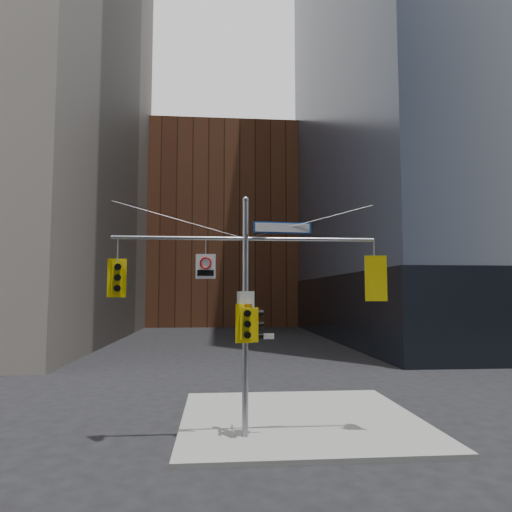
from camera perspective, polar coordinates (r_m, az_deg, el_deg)
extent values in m
plane|color=black|center=(12.54, -0.75, -24.93)|extent=(160.00, 160.00, 0.00)
cube|color=gray|center=(16.55, 5.53, -19.62)|extent=(8.00, 8.00, 0.15)
cube|color=black|center=(52.42, 28.66, -5.63)|extent=(36.40, 36.40, 6.00)
cube|color=brown|center=(70.41, -4.16, 3.15)|extent=(26.00, 20.00, 28.00)
cylinder|color=gray|center=(13.79, -1.34, -7.77)|extent=(0.18, 0.18, 7.20)
sphere|color=gray|center=(14.07, -1.31, 7.04)|extent=(0.20, 0.20, 0.20)
cylinder|color=gray|center=(13.89, -9.59, 2.23)|extent=(4.00, 0.11, 0.11)
cylinder|color=gray|center=(14.13, 6.80, 2.08)|extent=(4.00, 0.11, 0.11)
cylinder|color=gray|center=(13.52, -1.23, 2.36)|extent=(0.10, 0.70, 0.10)
cylinder|color=gray|center=(13.97, -9.56, 4.47)|extent=(4.00, 0.02, 1.12)
cylinder|color=gray|center=(14.21, 6.78, 4.28)|extent=(4.00, 0.02, 1.12)
cube|color=yellow|center=(14.06, -16.97, -2.62)|extent=(0.35, 0.28, 0.93)
cube|color=yellow|center=(14.22, -17.00, -2.64)|extent=(0.54, 0.18, 1.15)
cylinder|color=black|center=(13.90, -16.90, -1.31)|extent=(0.23, 0.19, 0.20)
cylinder|color=black|center=(13.97, -16.92, -1.33)|extent=(0.17, 0.06, 0.17)
cylinder|color=black|center=(13.88, -16.93, -2.59)|extent=(0.23, 0.19, 0.20)
cylinder|color=black|center=(13.95, -16.95, -2.60)|extent=(0.17, 0.06, 0.17)
cylinder|color=black|center=(13.88, -16.96, -3.88)|extent=(0.23, 0.19, 0.20)
cylinder|color=black|center=(13.95, -16.98, -3.88)|extent=(0.17, 0.06, 0.17)
cube|color=yellow|center=(14.59, 14.61, -2.74)|extent=(0.40, 0.31, 1.12)
cube|color=yellow|center=(14.40, 14.76, -2.71)|extent=(0.66, 0.14, 1.39)
cylinder|color=black|center=(14.81, 14.42, -1.32)|extent=(0.26, 0.20, 0.24)
cylinder|color=black|center=(14.73, 14.49, -1.30)|extent=(0.20, 0.05, 0.20)
cylinder|color=black|center=(14.80, 14.45, -2.77)|extent=(0.26, 0.20, 0.24)
cylinder|color=black|center=(14.71, 14.52, -2.76)|extent=(0.20, 0.05, 0.20)
cylinder|color=black|center=(14.79, 14.48, -4.22)|extent=(0.26, 0.20, 0.24)
cylinder|color=black|center=(14.70, 14.55, -4.22)|extent=(0.20, 0.05, 0.20)
cube|color=yellow|center=(13.82, -0.17, -8.60)|extent=(0.26, 0.35, 1.01)
cylinder|color=black|center=(13.80, 0.63, -7.20)|extent=(0.17, 0.22, 0.21)
cylinder|color=black|center=(13.80, 0.31, -7.21)|extent=(0.04, 0.18, 0.18)
cylinder|color=black|center=(13.82, 0.63, -8.60)|extent=(0.17, 0.22, 0.21)
cylinder|color=black|center=(13.82, 0.31, -8.60)|extent=(0.04, 0.18, 0.18)
cylinder|color=black|center=(13.85, 0.63, -9.98)|extent=(0.17, 0.22, 0.21)
cylinder|color=#0CE559|center=(13.85, 0.31, -9.98)|extent=(0.04, 0.18, 0.18)
cube|color=yellow|center=(13.52, -1.27, -8.46)|extent=(0.33, 0.26, 0.93)
cube|color=yellow|center=(13.67, -1.43, -8.42)|extent=(0.55, 0.13, 1.15)
cylinder|color=black|center=(13.33, -1.08, -7.18)|extent=(0.22, 0.17, 0.19)
cylinder|color=black|center=(13.40, -1.16, -7.17)|extent=(0.17, 0.05, 0.17)
cylinder|color=black|center=(13.35, -1.09, -8.51)|extent=(0.22, 0.17, 0.19)
cylinder|color=black|center=(13.41, -1.16, -8.49)|extent=(0.17, 0.05, 0.17)
cylinder|color=black|center=(13.37, -1.09, -9.84)|extent=(0.22, 0.17, 0.19)
cylinder|color=black|center=(13.44, -1.16, -9.81)|extent=(0.17, 0.05, 0.17)
cube|color=#103F9A|center=(14.03, 3.33, 3.54)|extent=(1.81, 0.20, 0.35)
cube|color=silver|center=(14.01, 3.35, 3.56)|extent=(1.70, 0.16, 0.27)
cube|color=silver|center=(13.75, -6.32, -1.29)|extent=(0.59, 0.08, 0.74)
torus|color=#B20A0A|center=(13.74, -6.31, -0.88)|extent=(0.37, 0.08, 0.37)
cube|color=black|center=(13.72, -6.33, -2.11)|extent=(0.49, 0.05, 0.18)
cube|color=silver|center=(13.65, -1.31, -5.87)|extent=(0.52, 0.06, 0.68)
cube|color=#D88C00|center=(13.64, -1.30, -6.67)|extent=(0.38, 0.03, 0.30)
cube|color=silver|center=(13.86, 0.54, -10.00)|extent=(0.83, 0.15, 0.17)
cube|color=#145926|center=(14.28, -1.46, -10.31)|extent=(0.05, 0.74, 0.15)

